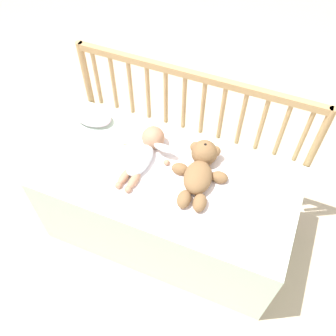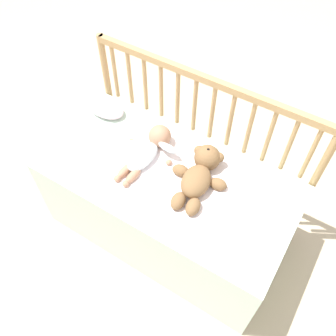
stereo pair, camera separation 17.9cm
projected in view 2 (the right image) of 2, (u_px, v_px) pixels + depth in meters
ground_plane at (168, 228)px, 2.27m from camera, size 12.00×12.00×0.00m
crib_mattress at (168, 205)px, 2.05m from camera, size 1.28×0.64×0.54m
crib_rail at (203, 117)px, 1.92m from camera, size 1.28×0.04×0.92m
blanket at (168, 173)px, 1.84m from camera, size 0.79×0.49×0.01m
teddy_bear at (200, 174)px, 1.78m from camera, size 0.29×0.39×0.13m
baby at (149, 149)px, 1.88m from camera, size 0.29×0.39×0.12m
small_pillow at (106, 108)px, 2.08m from camera, size 0.22×0.14×0.06m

